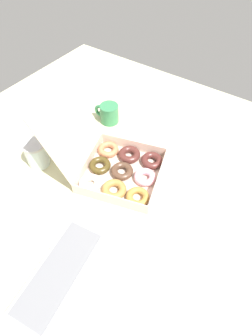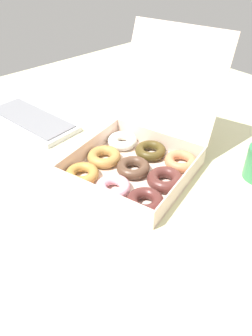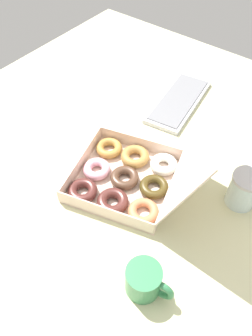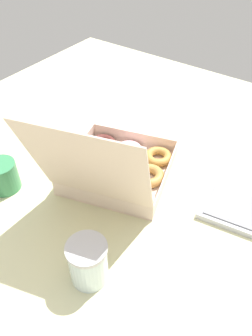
{
  "view_description": "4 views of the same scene",
  "coord_description": "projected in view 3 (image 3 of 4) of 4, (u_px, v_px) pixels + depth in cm",
  "views": [
    {
      "loc": [
        -51.78,
        -45.58,
        89.3
      ],
      "look_at": [
        6.46,
        -5.46,
        4.71
      ],
      "focal_mm": 28.0,
      "sensor_mm": 36.0,
      "label": 1
    },
    {
      "loc": [
        61.03,
        -55.14,
        58.65
      ],
      "look_at": [
        5.29,
        -5.86,
        2.41
      ],
      "focal_mm": 35.0,
      "sensor_mm": 36.0,
      "label": 2
    },
    {
      "loc": [
        59.28,
        37.83,
        87.53
      ],
      "look_at": [
        3.52,
        -5.05,
        3.64
      ],
      "focal_mm": 35.0,
      "sensor_mm": 36.0,
      "label": 3
    },
    {
      "loc": [
        -41.36,
        59.44,
        74.4
      ],
      "look_at": [
        4.21,
        -5.29,
        2.08
      ],
      "focal_mm": 35.0,
      "sensor_mm": 36.0,
      "label": 4
    }
  ],
  "objects": [
    {
      "name": "coffee_mug",
      "position": [
        145.0,
        281.0,
        0.84
      ],
      "size": [
        9.39,
        13.3,
        9.63
      ],
      "color": "#36804F",
      "rests_on": "ground_plane"
    },
    {
      "name": "donut_box",
      "position": [
        131.0,
        176.0,
        1.07
      ],
      "size": [
        42.46,
        50.39,
        35.69
      ],
      "color": "beige",
      "rests_on": "ground_plane"
    },
    {
      "name": "ground_plane",
      "position": [
        144.0,
        177.0,
        1.13
      ],
      "size": [
        180.0,
        180.0,
        2.0
      ],
      "primitive_type": "cube",
      "color": "beige"
    },
    {
      "name": "paper_napkin",
      "position": [
        82.0,
        126.0,
        1.28
      ],
      "size": [
        11.03,
        9.68,
        0.15
      ],
      "primitive_type": "cube",
      "rotation": [
        0.0,
        0.0,
        0.11
      ],
      "color": "white",
      "rests_on": "ground_plane"
    },
    {
      "name": "keyboard",
      "position": [
        179.0,
        101.0,
        1.36
      ],
      "size": [
        38.76,
        20.05,
        2.2
      ],
      "color": "#B6B7BF",
      "rests_on": "ground_plane"
    },
    {
      "name": "glass_jar",
      "position": [
        244.0,
        190.0,
        1.01
      ],
      "size": [
        9.74,
        9.74,
        12.26
      ],
      "color": "silver",
      "rests_on": "ground_plane"
    }
  ]
}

